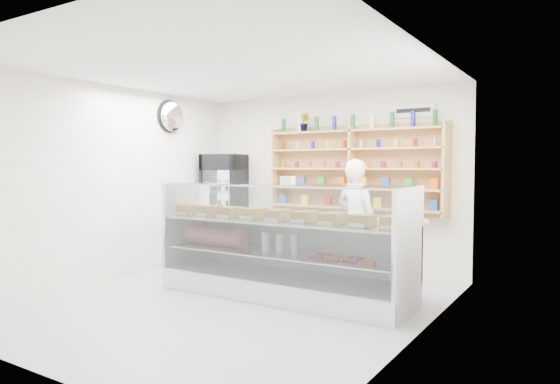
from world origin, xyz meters
The scene contains 8 objects.
room centered at (0.00, 0.00, 1.40)m, with size 5.00×5.00×5.00m.
display_counter centered at (0.37, 0.53, 0.38)m, with size 3.26×0.98×1.42m.
shop_worker centered at (0.81, 1.80, 0.87)m, with size 0.64×0.42×1.74m, color white.
drinks_cooler centered at (-1.85, 2.13, 0.93)m, with size 0.78×0.77×1.85m.
wall_shelving centered at (0.50, 2.34, 1.59)m, with size 2.84×0.28×1.33m.
potted_plant centered at (-0.35, 2.34, 2.35)m, with size 0.17×0.13×0.30m, color #1E6626.
security_mirror centered at (-2.17, 1.20, 2.45)m, with size 0.15×0.50×0.50m, color silver.
wall_sign centered at (1.40, 2.47, 2.45)m, with size 0.62×0.03×0.20m, color white.
Camera 1 is at (3.67, -4.73, 1.64)m, focal length 32.00 mm.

